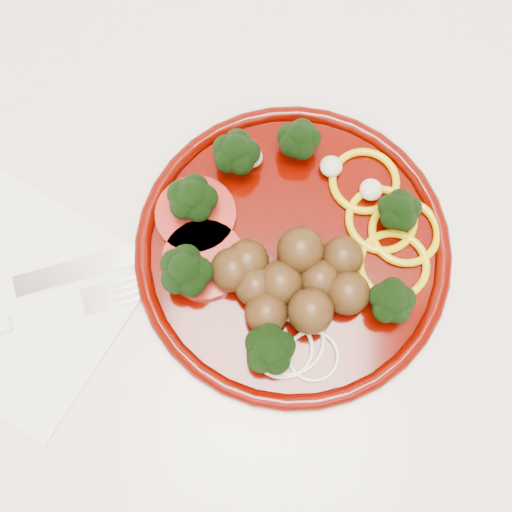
{
  "coord_description": "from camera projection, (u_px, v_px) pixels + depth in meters",
  "views": [
    {
      "loc": [
        -0.2,
        1.52,
        1.42
      ],
      "look_at": [
        -0.21,
        1.66,
        0.92
      ],
      "focal_mm": 45.0,
      "sensor_mm": 36.0,
      "label": 1
    }
  ],
  "objects": [
    {
      "name": "counter",
      "position": [
        394.0,
        325.0,
        0.98
      ],
      "size": [
        2.4,
        0.6,
        0.9
      ],
      "color": "silver",
      "rests_on": "ground"
    },
    {
      "name": "plate",
      "position": [
        291.0,
        250.0,
        0.52
      ],
      "size": [
        0.26,
        0.26,
        0.05
      ],
      "rotation": [
        0.0,
        0.0,
        0.0
      ],
      "color": "#400300",
      "rests_on": "counter"
    },
    {
      "name": "napkin",
      "position": [
        22.0,
        299.0,
        0.53
      ],
      "size": [
        0.23,
        0.23,
        0.0
      ],
      "primitive_type": "cube",
      "rotation": [
        0.0,
        0.0,
        1.1
      ],
      "color": "white",
      "rests_on": "counter"
    }
  ]
}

